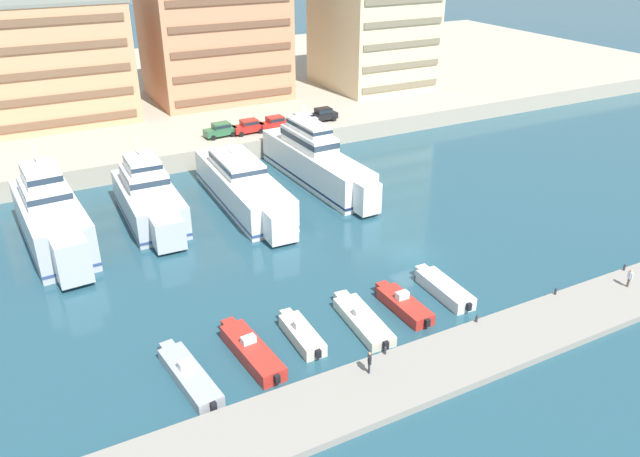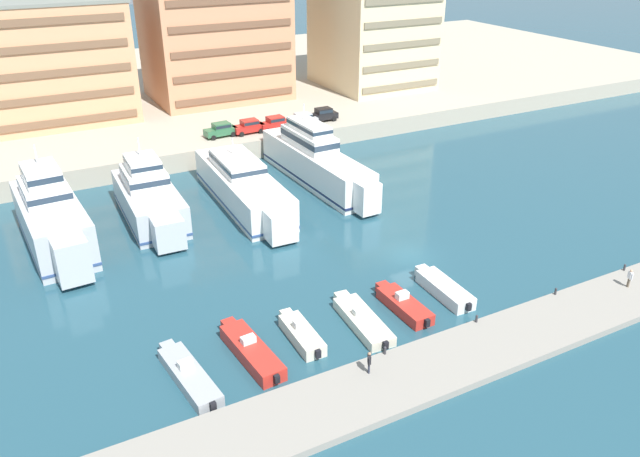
% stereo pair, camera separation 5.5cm
% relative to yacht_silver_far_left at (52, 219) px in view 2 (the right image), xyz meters
% --- Properties ---
extents(ground_plane, '(400.00, 400.00, 0.00)m').
position_rel_yacht_silver_far_left_xyz_m(ground_plane, '(27.90, -16.95, -2.78)').
color(ground_plane, '#234C5B').
extents(quay_promenade, '(180.00, 70.00, 2.39)m').
position_rel_yacht_silver_far_left_xyz_m(quay_promenade, '(27.90, 47.98, -1.58)').
color(quay_promenade, '#ADA38E').
rests_on(quay_promenade, ground).
extents(pier_dock, '(120.00, 5.50, 0.53)m').
position_rel_yacht_silver_far_left_xyz_m(pier_dock, '(27.90, -30.99, -2.52)').
color(pier_dock, gray).
rests_on(pier_dock, ground).
extents(yacht_silver_far_left, '(5.74, 17.80, 9.22)m').
position_rel_yacht_silver_far_left_xyz_m(yacht_silver_far_left, '(0.00, 0.00, 0.00)').
color(yacht_silver_far_left, silver).
rests_on(yacht_silver_far_left, ground).
extents(yacht_silver_left, '(5.37, 16.47, 7.98)m').
position_rel_yacht_silver_far_left_xyz_m(yacht_silver_left, '(9.28, 1.72, -0.53)').
color(yacht_silver_left, silver).
rests_on(yacht_silver_left, ground).
extents(yacht_white_mid_left, '(5.55, 21.77, 6.49)m').
position_rel_yacht_silver_far_left_xyz_m(yacht_white_mid_left, '(19.04, 0.88, -0.84)').
color(yacht_white_mid_left, white).
rests_on(yacht_white_mid_left, ground).
extents(yacht_white_center_left, '(4.75, 22.49, 8.53)m').
position_rel_yacht_silver_far_left_xyz_m(yacht_white_center_left, '(28.71, 2.81, -0.26)').
color(yacht_white_center_left, white).
rests_on(yacht_white_center_left, ground).
extents(motorboat_grey_far_left, '(2.50, 7.86, 1.39)m').
position_rel_yacht_silver_far_left_xyz_m(motorboat_grey_far_left, '(5.10, -24.22, -2.34)').
color(motorboat_grey_far_left, '#9EA3A8').
rests_on(motorboat_grey_far_left, ground).
extents(motorboat_red_left, '(2.35, 7.81, 1.53)m').
position_rel_yacht_silver_far_left_xyz_m(motorboat_red_left, '(9.67, -23.86, -2.24)').
color(motorboat_red_left, red).
rests_on(motorboat_red_left, ground).
extents(motorboat_cream_mid_left, '(1.74, 5.89, 1.50)m').
position_rel_yacht_silver_far_left_xyz_m(motorboat_cream_mid_left, '(13.65, -23.69, -2.27)').
color(motorboat_cream_mid_left, beige).
rests_on(motorboat_cream_mid_left, ground).
extents(motorboat_cream_center_left, '(2.45, 7.63, 1.27)m').
position_rel_yacht_silver_far_left_xyz_m(motorboat_cream_center_left, '(18.53, -24.14, -2.36)').
color(motorboat_cream_center_left, beige).
rests_on(motorboat_cream_center_left, ground).
extents(motorboat_red_center, '(1.83, 6.42, 1.49)m').
position_rel_yacht_silver_far_left_xyz_m(motorboat_red_center, '(22.39, -23.96, -2.29)').
color(motorboat_red_center, red).
rests_on(motorboat_red_center, ground).
extents(motorboat_white_center_right, '(2.02, 6.84, 1.05)m').
position_rel_yacht_silver_far_left_xyz_m(motorboat_white_center_right, '(26.58, -23.62, -2.26)').
color(motorboat_white_center_right, white).
rests_on(motorboat_white_center_right, ground).
extents(car_green_far_left, '(4.20, 2.13, 1.80)m').
position_rel_yacht_silver_far_left_xyz_m(car_green_far_left, '(22.32, 16.69, 0.59)').
color(car_green_far_left, '#2D6642').
rests_on(car_green_far_left, quay_promenade).
extents(car_red_left, '(4.16, 2.04, 1.80)m').
position_rel_yacht_silver_far_left_xyz_m(car_red_left, '(26.01, 16.34, 0.59)').
color(car_red_left, red).
rests_on(car_red_left, quay_promenade).
extents(car_red_mid_left, '(4.20, 2.12, 1.80)m').
position_rel_yacht_silver_far_left_xyz_m(car_red_mid_left, '(29.54, 16.08, 0.59)').
color(car_red_mid_left, red).
rests_on(car_red_mid_left, quay_promenade).
extents(car_silver_center_left, '(4.14, 1.99, 1.80)m').
position_rel_yacht_silver_far_left_xyz_m(car_silver_center_left, '(33.46, 15.75, 0.59)').
color(car_silver_center_left, '#B7BCC1').
rests_on(car_silver_center_left, quay_promenade).
extents(car_black_center, '(4.11, 1.94, 1.80)m').
position_rel_yacht_silver_far_left_xyz_m(car_black_center, '(37.07, 16.68, 0.59)').
color(car_black_center, black).
rests_on(car_black_center, quay_promenade).
extents(apartment_block_far_left, '(20.49, 12.39, 17.93)m').
position_rel_yacht_silver_far_left_xyz_m(apartment_block_far_left, '(5.09, 33.63, 7.64)').
color(apartment_block_far_left, tan).
rests_on(apartment_block_far_left, quay_promenade).
extents(apartment_block_left, '(20.07, 15.68, 25.68)m').
position_rel_yacht_silver_far_left_xyz_m(apartment_block_left, '(29.00, 36.31, 11.50)').
color(apartment_block_left, tan).
rests_on(apartment_block_left, quay_promenade).
extents(apartment_block_mid_left, '(15.50, 17.56, 27.75)m').
position_rel_yacht_silver_far_left_xyz_m(apartment_block_mid_left, '(54.16, 31.54, 12.54)').
color(apartment_block_mid_left, beige).
rests_on(apartment_block_mid_left, quay_promenade).
extents(pedestrian_near_edge, '(0.36, 0.58, 1.60)m').
position_rel_yacht_silver_far_left_xyz_m(pedestrian_near_edge, '(39.99, -30.41, -1.30)').
color(pedestrian_near_edge, '#7A6B56').
rests_on(pedestrian_near_edge, pier_dock).
extents(pedestrian_mid_deck, '(0.41, 0.57, 1.64)m').
position_rel_yacht_silver_far_left_xyz_m(pedestrian_mid_deck, '(15.68, -29.65, -1.28)').
color(pedestrian_mid_deck, '#282D3D').
rests_on(pedestrian_mid_deck, pier_dock).
extents(bollard_west, '(0.20, 0.20, 0.61)m').
position_rel_yacht_silver_far_left_xyz_m(bollard_west, '(17.70, -28.49, -1.93)').
color(bollard_west, '#2D2D33').
rests_on(bollard_west, pier_dock).
extents(bollard_west_mid, '(0.20, 0.20, 0.61)m').
position_rel_yacht_silver_far_left_xyz_m(bollard_west_mid, '(25.79, -28.49, -1.93)').
color(bollard_west_mid, '#2D2D33').
rests_on(bollard_west_mid, pier_dock).
extents(bollard_east_mid, '(0.20, 0.20, 0.61)m').
position_rel_yacht_silver_far_left_xyz_m(bollard_east_mid, '(33.89, -28.49, -1.93)').
color(bollard_east_mid, '#2D2D33').
rests_on(bollard_east_mid, pier_dock).
extents(bollard_east, '(0.20, 0.20, 0.61)m').
position_rel_yacht_silver_far_left_xyz_m(bollard_east, '(41.98, -28.49, -1.93)').
color(bollard_east, '#2D2D33').
rests_on(bollard_east, pier_dock).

